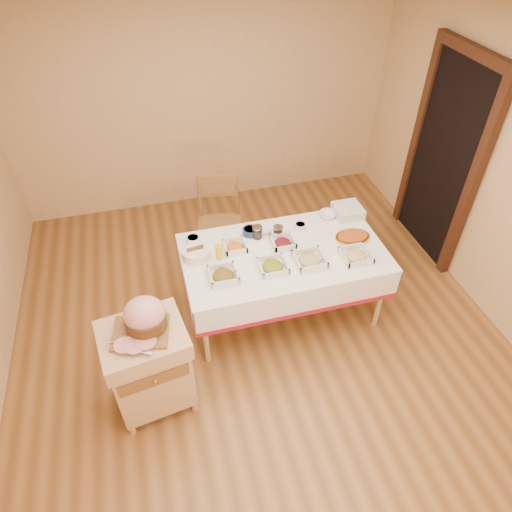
{
  "coord_description": "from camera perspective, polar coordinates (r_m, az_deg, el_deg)",
  "views": [
    {
      "loc": [
        -0.75,
        -2.63,
        3.43
      ],
      "look_at": [
        0.01,
        0.2,
        0.86
      ],
      "focal_mm": 32.0,
      "sensor_mm": 36.0,
      "label": 1
    }
  ],
  "objects": [
    {
      "name": "doorway",
      "position": [
        5.15,
        22.49,
        11.32
      ],
      "size": [
        0.09,
        1.1,
        2.2
      ],
      "color": "black",
      "rests_on": "ground"
    },
    {
      "name": "ham_on_board",
      "position": [
        3.33,
        -13.81,
        -7.51
      ],
      "size": [
        0.42,
        0.4,
        0.28
      ],
      "color": "brown",
      "rests_on": "butcher_cart"
    },
    {
      "name": "preserve_jar_right",
      "position": [
        4.23,
        2.77,
        2.97
      ],
      "size": [
        0.09,
        0.09,
        0.12
      ],
      "color": "silver",
      "rests_on": "dining_table"
    },
    {
      "name": "serving_dish_b",
      "position": [
        3.9,
        2.11,
        -1.29
      ],
      "size": [
        0.24,
        0.24,
        0.1
      ],
      "color": "silver",
      "rests_on": "dining_table"
    },
    {
      "name": "small_bowl_mid",
      "position": [
        4.27,
        -0.75,
        3.14
      ],
      "size": [
        0.14,
        0.14,
        0.06
      ],
      "color": "navy",
      "rests_on": "dining_table"
    },
    {
      "name": "plate_stack",
      "position": [
        4.6,
        11.4,
        5.57
      ],
      "size": [
        0.27,
        0.27,
        0.1
      ],
      "color": "silver",
      "rests_on": "dining_table"
    },
    {
      "name": "brass_platter",
      "position": [
        4.32,
        11.97,
        2.34
      ],
      "size": [
        0.33,
        0.24,
        0.04
      ],
      "color": "gold",
      "rests_on": "dining_table"
    },
    {
      "name": "bowl_white_imported",
      "position": [
        4.3,
        0.93,
        3.18
      ],
      "size": [
        0.17,
        0.17,
        0.03
      ],
      "primitive_type": "imported",
      "rotation": [
        0.0,
        0.0,
        0.37
      ],
      "color": "silver",
      "rests_on": "dining_table"
    },
    {
      "name": "bread_basket",
      "position": [
        4.04,
        -7.55,
        0.34
      ],
      "size": [
        0.25,
        0.25,
        0.11
      ],
      "color": "silver",
      "rests_on": "dining_table"
    },
    {
      "name": "serving_dish_c",
      "position": [
        3.99,
        6.73,
        -0.48
      ],
      "size": [
        0.26,
        0.26,
        0.11
      ],
      "color": "silver",
      "rests_on": "dining_table"
    },
    {
      "name": "preserve_jar_left",
      "position": [
        4.22,
        0.17,
        2.95
      ],
      "size": [
        0.1,
        0.1,
        0.12
      ],
      "color": "silver",
      "rests_on": "dining_table"
    },
    {
      "name": "serving_dish_f",
      "position": [
        4.15,
        3.39,
        1.69
      ],
      "size": [
        0.21,
        0.2,
        0.1
      ],
      "color": "silver",
      "rests_on": "dining_table"
    },
    {
      "name": "serving_dish_e",
      "position": [
        4.1,
        -2.65,
        1.17
      ],
      "size": [
        0.21,
        0.2,
        0.09
      ],
      "color": "silver",
      "rests_on": "dining_table"
    },
    {
      "name": "butcher_cart",
      "position": [
        3.69,
        -13.2,
        -13.09
      ],
      "size": [
        0.68,
        0.6,
        0.87
      ],
      "color": "tan",
      "rests_on": "ground"
    },
    {
      "name": "mustard_bottle",
      "position": [
        3.98,
        -4.67,
        0.59
      ],
      "size": [
        0.06,
        0.06,
        0.19
      ],
      "color": "yellow",
      "rests_on": "dining_table"
    },
    {
      "name": "small_bowl_left",
      "position": [
        4.21,
        -7.87,
        2.07
      ],
      "size": [
        0.13,
        0.13,
        0.06
      ],
      "color": "silver",
      "rests_on": "dining_table"
    },
    {
      "name": "small_bowl_right",
      "position": [
        4.36,
        5.56,
        3.75
      ],
      "size": [
        0.11,
        0.11,
        0.06
      ],
      "color": "silver",
      "rests_on": "dining_table"
    },
    {
      "name": "serving_dish_a",
      "position": [
        3.83,
        -4.11,
        -2.41
      ],
      "size": [
        0.24,
        0.24,
        0.11
      ],
      "color": "silver",
      "rests_on": "dining_table"
    },
    {
      "name": "bowl_small_imported",
      "position": [
        4.54,
        8.95,
        5.12
      ],
      "size": [
        0.18,
        0.18,
        0.05
      ],
      "primitive_type": "imported",
      "rotation": [
        0.0,
        0.0,
        -0.09
      ],
      "color": "silver",
      "rests_on": "dining_table"
    },
    {
      "name": "serving_dish_d",
      "position": [
        4.1,
        12.37,
        0.05
      ],
      "size": [
        0.25,
        0.25,
        0.09
      ],
      "color": "silver",
      "rests_on": "dining_table"
    },
    {
      "name": "dining_table",
      "position": [
        4.2,
        3.41,
        -1.15
      ],
      "size": [
        1.82,
        1.02,
        0.76
      ],
      "color": "tan",
      "rests_on": "ground"
    },
    {
      "name": "dining_chair",
      "position": [
        4.84,
        -4.57,
        4.17
      ],
      "size": [
        0.53,
        0.51,
        1.01
      ],
      "color": "brown",
      "rests_on": "ground"
    },
    {
      "name": "room_shell",
      "position": [
        3.46,
        0.64,
        3.33
      ],
      "size": [
        5.0,
        5.0,
        5.0
      ],
      "color": "brown",
      "rests_on": "ground"
    }
  ]
}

